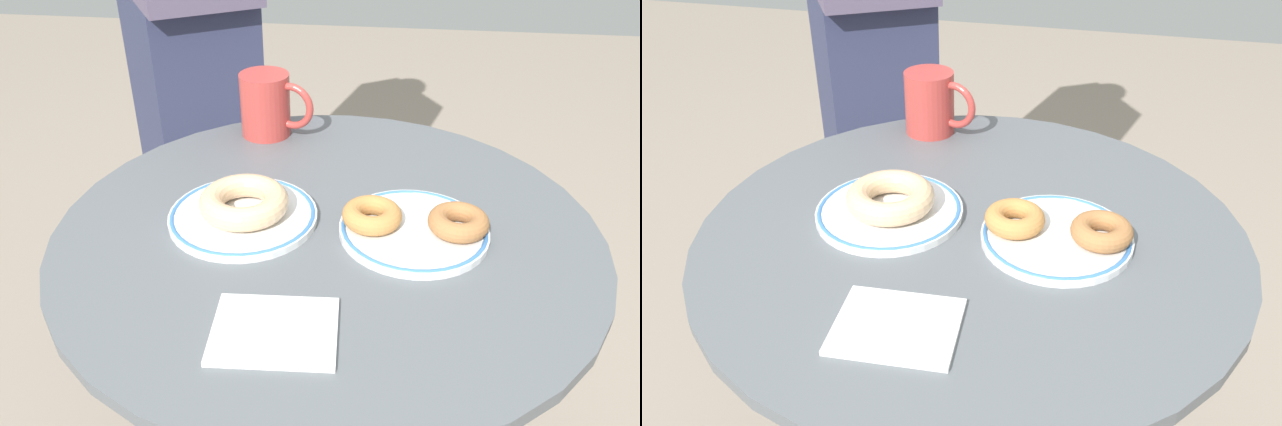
% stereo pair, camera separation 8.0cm
% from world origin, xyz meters
% --- Properties ---
extents(cafe_table, '(0.72, 0.72, 0.75)m').
position_xyz_m(cafe_table, '(0.00, 0.00, 0.54)').
color(cafe_table, '#565B60').
rests_on(cafe_table, ground).
extents(plate_left, '(0.20, 0.20, 0.01)m').
position_xyz_m(plate_left, '(-0.11, -0.00, 0.75)').
color(plate_left, white).
rests_on(plate_left, cafe_table).
extents(plate_right, '(0.19, 0.19, 0.01)m').
position_xyz_m(plate_right, '(0.11, -0.01, 0.75)').
color(plate_right, white).
rests_on(plate_right, cafe_table).
extents(donut_glazed, '(0.16, 0.16, 0.03)m').
position_xyz_m(donut_glazed, '(-0.11, 0.00, 0.78)').
color(donut_glazed, '#E0B789').
rests_on(donut_glazed, plate_left).
extents(donut_cinnamon, '(0.11, 0.11, 0.03)m').
position_xyz_m(donut_cinnamon, '(0.17, -0.01, 0.77)').
color(donut_cinnamon, '#A36B3D').
rests_on(donut_cinnamon, plate_right).
extents(donut_old_fashioned, '(0.08, 0.08, 0.03)m').
position_xyz_m(donut_old_fashioned, '(0.06, -0.01, 0.77)').
color(donut_old_fashioned, '#BC7F42').
rests_on(donut_old_fashioned, plate_right).
extents(paper_napkin, '(0.14, 0.11, 0.01)m').
position_xyz_m(paper_napkin, '(-0.03, -0.21, 0.75)').
color(paper_napkin, white).
rests_on(paper_napkin, cafe_table).
extents(coffee_mug, '(0.13, 0.08, 0.10)m').
position_xyz_m(coffee_mug, '(-0.13, 0.27, 0.80)').
color(coffee_mug, '#B73D38').
rests_on(coffee_mug, cafe_table).
extents(person_figure, '(0.42, 0.49, 1.68)m').
position_xyz_m(person_figure, '(-0.38, 0.62, 0.82)').
color(person_figure, '#2D3351').
rests_on(person_figure, ground).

